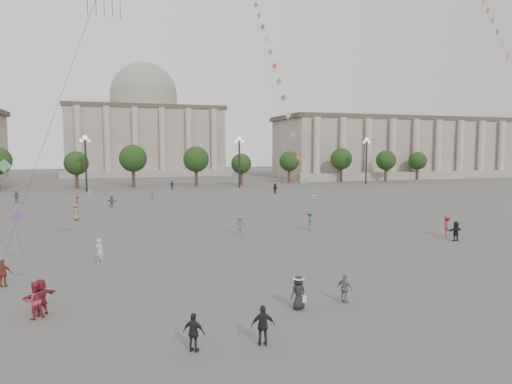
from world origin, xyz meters
name	(u,v)px	position (x,y,z in m)	size (l,w,h in m)	color
ground	(315,300)	(0.00, 0.00, 0.00)	(360.00, 360.00, 0.00)	#4F4D4A
hall_east	(413,148)	(75.00, 93.89, 8.43)	(84.00, 26.22, 17.20)	gray
hall_central	(145,130)	(0.00, 129.22, 14.23)	(48.30, 34.30, 35.50)	gray
tree_row	(162,161)	(0.00, 78.00, 5.39)	(137.12, 5.12, 8.00)	#3C291E
lamp_post_mid_west	(85,153)	(-15.00, 70.00, 7.35)	(2.00, 0.90, 10.65)	#262628
lamp_post_mid_east	(239,152)	(15.00, 70.00, 7.35)	(2.00, 0.90, 10.65)	#262628
lamp_post_far_east	(366,152)	(45.00, 70.00, 7.35)	(2.00, 0.90, 10.65)	#262628
person_crowd_0	(172,185)	(0.79, 68.00, 0.94)	(1.10, 0.46, 1.89)	navy
person_crowd_3	(456,231)	(18.32, 10.63, 0.87)	(1.61, 0.51, 1.74)	black
person_crowd_4	(152,194)	(-4.32, 52.90, 0.83)	(1.54, 0.49, 1.66)	#B6B6B1
person_crowd_6	(240,225)	(1.03, 18.87, 0.93)	(1.21, 0.69, 1.87)	slate
person_crowd_7	(314,197)	(18.33, 40.07, 0.91)	(1.69, 0.54, 1.82)	silver
person_crowd_8	(447,226)	(19.10, 12.63, 0.97)	(1.25, 0.72, 1.94)	maroon
person_crowd_9	(275,188)	(17.87, 55.88, 0.91)	(1.70, 0.54, 1.83)	black
person_crowd_10	(90,193)	(-13.90, 57.98, 0.77)	(0.56, 0.37, 1.54)	silver
person_crowd_12	(112,201)	(-10.42, 43.85, 0.82)	(1.53, 0.49, 1.64)	slate
person_crowd_13	(100,252)	(-11.18, 11.26, 0.93)	(0.68, 0.44, 1.85)	silver
person_crowd_16	(16,197)	(-24.10, 53.89, 0.90)	(1.05, 0.44, 1.80)	#595A5D
person_crowd_17	(78,202)	(-14.91, 44.81, 0.85)	(1.10, 0.63, 1.70)	#982941
person_crowd_18	(76,212)	(-14.28, 33.21, 0.94)	(0.92, 0.60, 1.89)	#84755B
tourist_0	(3,273)	(-16.42, 7.48, 0.81)	(0.95, 0.40, 1.63)	maroon
tourist_1	(194,332)	(-7.27, -4.31, 0.79)	(0.92, 0.38, 1.57)	black
tourist_2	(41,297)	(-13.65, 1.93, 0.88)	(1.64, 0.52, 1.77)	maroon
tourist_3	(345,289)	(1.23, -0.93, 0.76)	(0.90, 0.37, 1.53)	slate
tourist_4	(263,325)	(-4.46, -4.56, 0.83)	(0.98, 0.41, 1.67)	black
kite_flyer_0	(34,300)	(-13.87, 1.46, 0.90)	(0.87, 0.68, 1.79)	#9D2B43
kite_flyer_1	(310,221)	(8.40, 19.40, 0.94)	(1.22, 0.70, 1.88)	#36587B
hat_person	(299,292)	(-1.44, -1.07, 0.89)	(0.94, 0.72, 1.70)	black
kite_train_east	(492,26)	(35.67, 25.45, 23.37)	(14.66, 31.23, 52.92)	#3F3F3F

